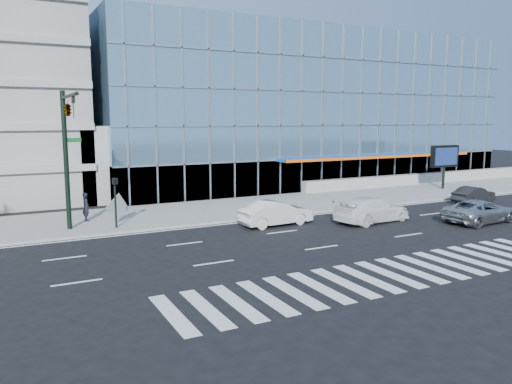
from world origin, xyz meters
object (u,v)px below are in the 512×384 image
Objects in this scene: pedestrian at (86,207)px; tilted_panel at (118,208)px; white_sedan at (276,213)px; traffic_signal at (67,126)px; ped_signal_post at (115,195)px; silver_suv at (480,211)px; marquee_sign at (445,157)px; dark_sedan at (474,195)px; white_suv at (372,210)px.

pedestrian is 2.14m from tilted_panel.
traffic_signal is at bearing 73.15° from white_sedan.
white_sedan is (9.08, -3.14, -1.37)m from ped_signal_post.
ped_signal_post reaches higher than pedestrian.
ped_signal_post is at bearing 64.05° from silver_suv.
marquee_sign reaches higher than ped_signal_post.
traffic_signal is 4.75m from ped_signal_post.
ped_signal_post is at bearing -167.20° from pedestrian.
traffic_signal is 13.07m from white_sedan.
traffic_signal is at bearing 78.88° from dark_sedan.
tilted_panel reaches higher than white_sedan.
white_sedan reaches higher than dark_sedan.
white_suv is 4.27× the size of tilted_panel.
white_suv is 1.18× the size of white_sedan.
silver_suv is (-9.42, -11.49, -2.33)m from marquee_sign.
tilted_panel is at bearing 57.99° from white_suv.
pedestrian is (1.26, 3.33, -5.11)m from traffic_signal.
marquee_sign is 1.02× the size of dark_sedan.
marquee_sign is 2.22× the size of pedestrian.
white_sedan reaches higher than silver_suv.
ped_signal_post is 9.70m from white_sedan.
pedestrian is at bearing -179.83° from marquee_sign.
ped_signal_post is 0.54× the size of white_suv.
ped_signal_post is 3.39m from pedestrian.
marquee_sign is 3.08× the size of tilted_panel.
white_suv is 18.21m from pedestrian.
white_sedan is 11.99m from pedestrian.
tilted_panel is at bearing 57.61° from white_sedan.
ped_signal_post reaches higher than dark_sedan.
dark_sedan is (29.58, -2.71, -5.52)m from traffic_signal.
tilted_panel is (2.94, 2.02, -5.11)m from traffic_signal.
white_sedan is 3.61× the size of tilted_panel.
silver_suv is at bearing -117.23° from white_sedan.
marquee_sign is 0.85× the size of white_sedan.
traffic_signal is 1.70× the size of white_sedan.
traffic_signal reaches higher than white_sedan.
marquee_sign is at bearing -99.80° from pedestrian.
traffic_signal reaches higher than white_suv.
pedestrian is (-22.32, 11.40, 0.32)m from silver_suv.
ped_signal_post is 0.76× the size of dark_sedan.
marquee_sign is 0.76× the size of silver_suv.
traffic_signal is 6.23m from pedestrian.
traffic_signal is at bearing -174.08° from marquee_sign.
tilted_panel is (0.44, 1.64, -1.08)m from ped_signal_post.
white_sedan is 18.00m from dark_sedan.
tilted_panel is (-20.64, 10.09, 0.32)m from silver_suv.
traffic_signal is at bearing 149.38° from pedestrian.
pedestrian is at bearing 56.01° from white_sedan.
pedestrian reaches higher than white_sedan.
silver_suv is 6.86m from white_suv.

